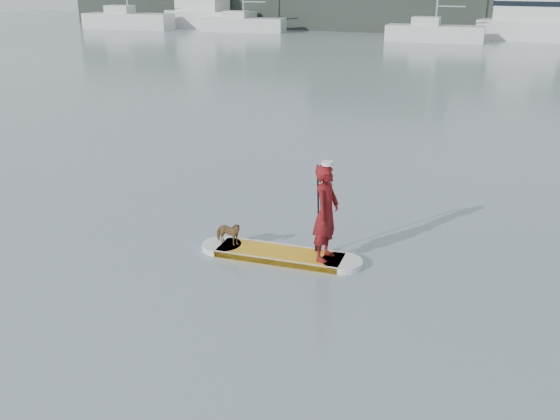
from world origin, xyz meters
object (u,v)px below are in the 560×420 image
at_px(paddler, 326,213).
at_px(dog, 228,233).
at_px(paddleboard, 280,254).
at_px(sailboat_a, 128,20).
at_px(sailboat_d, 434,31).
at_px(motor_yacht_b, 206,10).
at_px(sailboat_b, 243,23).
at_px(motor_yacht_a, 535,20).

relative_size(paddler, dog, 3.18).
bearing_deg(paddleboard, sailboat_a, 124.14).
distance_m(sailboat_a, sailboat_d, 31.23).
distance_m(dog, sailboat_d, 44.16).
bearing_deg(motor_yacht_b, dog, -51.38).
relative_size(paddleboard, motor_yacht_b, 0.33).
relative_size(sailboat_a, sailboat_b, 1.11).
xyz_separation_m(paddleboard, paddler, (0.91, 0.08, 0.99)).
height_order(sailboat_a, motor_yacht_b, sailboat_a).
xyz_separation_m(dog, sailboat_d, (-3.96, 43.98, 0.47)).
height_order(sailboat_d, motor_yacht_a, sailboat_d).
height_order(paddleboard, sailboat_d, sailboat_d).
bearing_deg(motor_yacht_b, sailboat_a, -140.01).
height_order(sailboat_a, sailboat_d, sailboat_a).
height_order(paddler, sailboat_b, sailboat_b).
relative_size(paddleboard, dog, 5.61).
bearing_deg(paddleboard, sailboat_d, 91.59).
relative_size(dog, motor_yacht_b, 0.06).
relative_size(paddleboard, paddler, 1.76).
xyz_separation_m(sailboat_b, motor_yacht_b, (-5.52, 2.62, 0.95)).
bearing_deg(paddleboard, sailboat_b, 112.37).
relative_size(paddleboard, sailboat_d, 0.28).
distance_m(paddleboard, motor_yacht_a, 48.37).
distance_m(sailboat_d, motor_yacht_a, 8.77).
bearing_deg(motor_yacht_b, paddleboard, -50.37).
xyz_separation_m(paddler, sailboat_d, (-5.96, 43.81, -0.22)).
distance_m(paddler, sailboat_b, 52.35).
bearing_deg(motor_yacht_a, dog, -89.75).
distance_m(dog, sailboat_b, 51.59).
bearing_deg(paddler, motor_yacht_b, 34.10).
relative_size(sailboat_b, sailboat_d, 1.02).
distance_m(sailboat_b, motor_yacht_a, 26.49).
height_order(paddleboard, sailboat_b, sailboat_b).
xyz_separation_m(sailboat_b, sailboat_d, (18.84, -2.30, 0.01)).
height_order(dog, motor_yacht_a, motor_yacht_a).
bearing_deg(paddleboard, paddler, 0.00).
bearing_deg(dog, sailboat_d, 3.97).
bearing_deg(motor_yacht_a, sailboat_d, -145.34).
relative_size(dog, motor_yacht_a, 0.06).
xyz_separation_m(paddler, sailboat_b, (-24.80, 46.10, -0.23)).
xyz_separation_m(paddleboard, dog, (-1.10, -0.10, 0.31)).
distance_m(dog, motor_yacht_b, 56.53).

